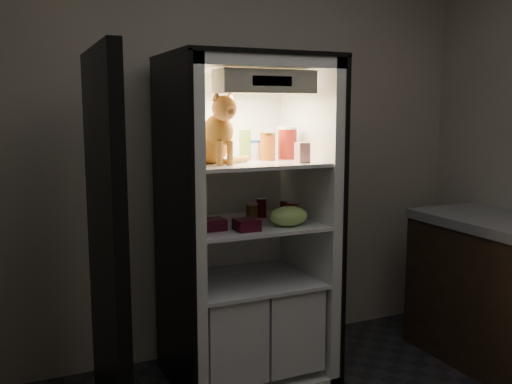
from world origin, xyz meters
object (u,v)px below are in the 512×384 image
refrigerator (244,246)px  parmesan_shaker (245,145)px  soda_can_b (285,210)px  tabby_cat (215,136)px  cream_carton (302,153)px  soda_can_c (292,212)px  mayo_tub (254,150)px  berry_box_left (213,224)px  condiment_jar (252,211)px  soda_can_a (261,208)px  berry_box_right (247,225)px  pepper_jar (287,143)px  salsa_jar (268,147)px  grape_bag (289,216)px

refrigerator → parmesan_shaker: 0.59m
parmesan_shaker → soda_can_b: bearing=-22.3°
refrigerator → tabby_cat: size_ratio=4.80×
cream_carton → soda_can_c: bearing=94.8°
parmesan_shaker → mayo_tub: bearing=4.0°
berry_box_left → soda_can_b: bearing=11.3°
berry_box_left → cream_carton: bearing=-11.5°
tabby_cat → condiment_jar: size_ratio=4.05×
parmesan_shaker → berry_box_left: size_ratio=1.45×
mayo_tub → berry_box_left: mayo_tub is taller
cream_carton → soda_can_c: cream_carton is taller
refrigerator → soda_can_a: refrigerator is taller
soda_can_c → berry_box_right: 0.33m
mayo_tub → condiment_jar: (-0.02, -0.01, -0.36)m
pepper_jar → soda_can_c: (-0.04, -0.14, -0.38)m
tabby_cat → soda_can_a: size_ratio=3.42×
soda_can_a → soda_can_b: (0.10, -0.12, -0.00)m
mayo_tub → cream_carton: size_ratio=1.04×
pepper_jar → soda_can_a: bearing=147.1°
condiment_jar → berry_box_right: 0.30m
salsa_jar → berry_box_right: 0.50m
cream_carton → condiment_jar: 0.48m
salsa_jar → refrigerator: bearing=157.7°
tabby_cat → parmesan_shaker: size_ratio=2.25×
salsa_jar → soda_can_c: 0.40m
salsa_jar → berry_box_left: 0.56m
refrigerator → salsa_jar: size_ratio=12.03×
pepper_jar → cream_carton: 0.24m
tabby_cat → soda_can_a: bearing=17.8°
soda_can_c → cream_carton: bearing=-85.2°
salsa_jar → berry_box_right: size_ratio=1.29×
pepper_jar → berry_box_left: pepper_jar is taller
parmesan_shaker → soda_can_a: size_ratio=1.52×
soda_can_c → parmesan_shaker: bearing=137.6°
pepper_jar → soda_can_a: pepper_jar is taller
parmesan_shaker → salsa_jar: bearing=-35.5°
tabby_cat → berry_box_left: tabby_cat is taller
tabby_cat → soda_can_c: (0.45, -0.05, -0.44)m
grape_bag → cream_carton: bearing=-17.1°
salsa_jar → berry_box_left: bearing=-163.8°
condiment_jar → soda_can_c: bearing=-46.3°
refrigerator → berry_box_left: 0.35m
soda_can_a → grape_bag: 0.30m
grape_bag → tabby_cat: bearing=162.8°
cream_carton → soda_can_c: (-0.01, 0.09, -0.35)m
pepper_jar → parmesan_shaker: bearing=168.8°
cream_carton → soda_can_a: size_ratio=0.95×
mayo_tub → pepper_jar: bearing=-15.7°
berry_box_right → berry_box_left: bearing=150.1°
refrigerator → berry_box_left: refrigerator is taller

